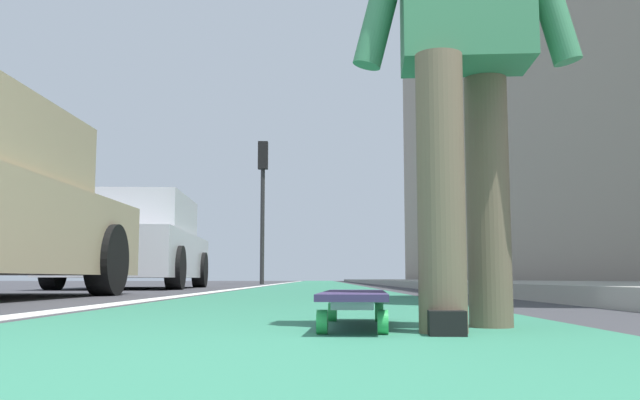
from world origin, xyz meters
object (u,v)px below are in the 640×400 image
object	(u,v)px
parked_car_mid	(136,244)
traffic_light	(263,185)
skater_person	(464,31)
skateboard	(354,298)

from	to	relation	value
parked_car_mid	traffic_light	xyz separation A→B (m)	(8.69, -1.32, 2.14)
skater_person	traffic_light	world-z (taller)	traffic_light
skater_person	parked_car_mid	world-z (taller)	skater_person
skater_person	traffic_light	distance (m)	18.06
traffic_light	parked_car_mid	bearing A→B (deg)	171.38
skateboard	traffic_light	world-z (taller)	traffic_light
skater_person	traffic_light	xyz separation A→B (m)	(17.83, 2.12, 1.90)
skater_person	parked_car_mid	size ratio (longest dim) A/B	0.38
skateboard	skater_person	bearing A→B (deg)	-113.29
parked_car_mid	traffic_light	world-z (taller)	traffic_light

